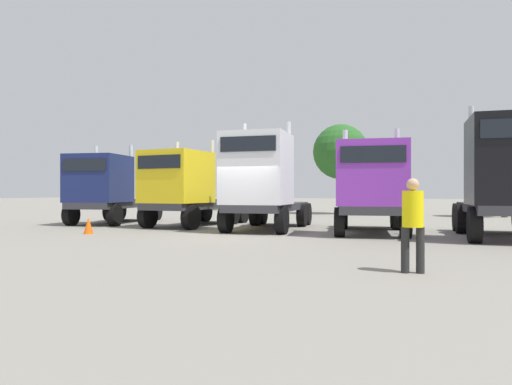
# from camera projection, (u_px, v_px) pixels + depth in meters

# --- Properties ---
(ground) EXTENTS (200.00, 200.00, 0.00)m
(ground) POSITION_uv_depth(u_px,v_px,m) (243.00, 235.00, 16.98)
(ground) COLOR gray
(semi_truck_navy) EXTENTS (3.76, 6.41, 3.91)m
(semi_truck_navy) POSITION_uv_depth(u_px,v_px,m) (106.00, 188.00, 22.91)
(semi_truck_navy) COLOR #333338
(semi_truck_navy) RESTS_ON ground
(semi_truck_yellow) EXTENTS (2.64, 6.14, 3.93)m
(semi_truck_yellow) POSITION_uv_depth(u_px,v_px,m) (185.00, 187.00, 21.07)
(semi_truck_yellow) COLOR #333338
(semi_truck_yellow) RESTS_ON ground
(semi_truck_white) EXTENTS (3.30, 6.64, 4.44)m
(semi_truck_white) POSITION_uv_depth(u_px,v_px,m) (262.00, 181.00, 18.82)
(semi_truck_white) COLOR #333338
(semi_truck_white) RESTS_ON ground
(semi_truck_purple) EXTENTS (3.63, 6.37, 3.93)m
(semi_truck_purple) POSITION_uv_depth(u_px,v_px,m) (371.00, 187.00, 17.25)
(semi_truck_purple) COLOR #333338
(semi_truck_purple) RESTS_ON ground
(semi_truck_black) EXTENTS (3.14, 6.15, 4.52)m
(semi_truck_black) POSITION_uv_depth(u_px,v_px,m) (507.00, 176.00, 15.10)
(semi_truck_black) COLOR #333338
(semi_truck_black) RESTS_ON ground
(visitor_in_hivis) EXTENTS (0.48, 0.48, 1.83)m
(visitor_in_hivis) POSITION_uv_depth(u_px,v_px,m) (413.00, 218.00, 9.07)
(visitor_in_hivis) COLOR #262626
(visitor_in_hivis) RESTS_ON ground
(traffic_cone_near) EXTENTS (0.36, 0.36, 0.62)m
(traffic_cone_near) POSITION_uv_depth(u_px,v_px,m) (88.00, 226.00, 17.58)
(traffic_cone_near) COLOR #F2590C
(traffic_cone_near) RESTS_ON ground
(oak_far_left) EXTENTS (3.03, 3.03, 5.06)m
(oak_far_left) POSITION_uv_depth(u_px,v_px,m) (239.00, 169.00, 40.64)
(oak_far_left) COLOR #4C3823
(oak_far_left) RESTS_ON ground
(oak_far_centre) EXTENTS (3.90, 3.90, 6.39)m
(oak_far_centre) POSITION_uv_depth(u_px,v_px,m) (341.00, 152.00, 33.47)
(oak_far_centre) COLOR #4C3823
(oak_far_centre) RESTS_ON ground
(oak_far_right) EXTENTS (3.28, 3.28, 5.83)m
(oak_far_right) POSITION_uv_depth(u_px,v_px,m) (504.00, 150.00, 29.10)
(oak_far_right) COLOR #4C3823
(oak_far_right) RESTS_ON ground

